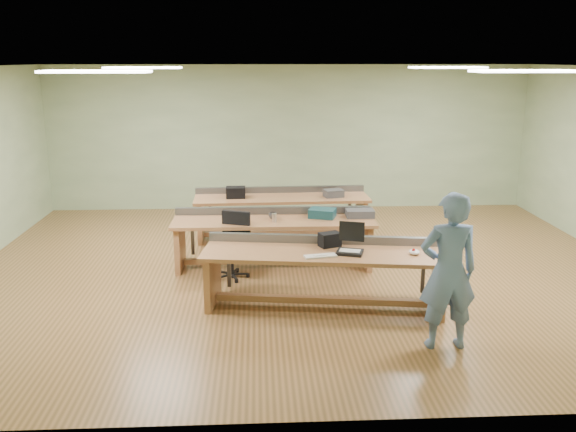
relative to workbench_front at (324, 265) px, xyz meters
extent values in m
plane|color=#8D5F35|center=(-0.16, 1.41, -0.56)|extent=(10.00, 10.00, 0.00)
plane|color=silver|center=(-0.16, 1.41, 2.44)|extent=(10.00, 10.00, 0.00)
cube|color=#A3B88B|center=(-0.16, 5.41, 0.94)|extent=(10.00, 0.04, 3.00)
cube|color=#A3B88B|center=(-0.16, -2.59, 0.94)|extent=(10.00, 0.04, 3.00)
cube|color=white|center=(-2.66, -0.09, 2.41)|extent=(1.20, 0.50, 0.03)
cube|color=white|center=(-2.66, 2.91, 2.41)|extent=(1.20, 0.50, 0.03)
cube|color=white|center=(2.34, -0.09, 2.41)|extent=(1.20, 0.50, 0.03)
cube|color=white|center=(2.34, 2.91, 2.41)|extent=(1.20, 0.50, 0.03)
cube|color=#A47145|center=(-0.01, -0.04, 0.16)|extent=(3.17, 1.24, 0.05)
cube|color=#A47145|center=(-1.44, 0.16, -0.21)|extent=(0.18, 0.73, 0.70)
cube|color=#A47145|center=(1.43, -0.24, -0.21)|extent=(0.18, 0.73, 0.70)
cube|color=#A47145|center=(-0.01, -0.04, -0.46)|extent=(2.78, 0.48, 0.08)
cube|color=#56585E|center=(0.05, 0.33, 0.24)|extent=(3.07, 0.50, 0.11)
cube|color=#A47145|center=(-0.60, 1.57, 0.16)|extent=(3.06, 0.85, 0.05)
cube|color=#A47145|center=(-2.03, 1.59, -0.21)|extent=(0.09, 0.72, 0.70)
cube|color=#A47145|center=(0.83, 1.56, -0.21)|extent=(0.09, 0.72, 0.70)
cube|color=#A47145|center=(-0.60, 1.57, -0.46)|extent=(2.75, 0.13, 0.08)
cube|color=#56585E|center=(-0.60, 1.94, 0.24)|extent=(3.05, 0.12, 0.11)
cube|color=#A47145|center=(-0.41, 3.14, 0.16)|extent=(3.09, 0.91, 0.05)
cube|color=#A47145|center=(-1.85, 3.10, -0.21)|extent=(0.10, 0.72, 0.70)
cube|color=#A47145|center=(1.02, 3.18, -0.21)|extent=(0.10, 0.72, 0.70)
cube|color=#A47145|center=(-0.41, 3.14, -0.46)|extent=(2.77, 0.18, 0.08)
cube|color=#56585E|center=(-0.42, 3.51, 0.24)|extent=(3.07, 0.17, 0.11)
imported|color=slate|center=(1.21, -1.20, 0.32)|extent=(0.66, 0.44, 1.77)
cube|color=black|center=(0.30, -0.12, 0.21)|extent=(0.38, 0.35, 0.04)
cube|color=black|center=(0.34, 0.00, 0.44)|extent=(0.31, 0.11, 0.25)
cube|color=beige|center=(-0.08, -0.24, 0.20)|extent=(0.42, 0.21, 0.02)
ellipsoid|color=white|center=(1.10, -0.20, 0.22)|extent=(0.16, 0.18, 0.07)
cube|color=black|center=(0.09, 0.19, 0.28)|extent=(0.31, 0.26, 0.18)
cylinder|color=black|center=(-1.23, 1.12, -0.33)|extent=(0.06, 0.06, 0.47)
cube|color=black|center=(-1.23, 1.12, -0.07)|extent=(0.57, 0.57, 0.06)
cube|color=black|center=(-1.16, 1.33, 0.19)|extent=(0.42, 0.19, 0.41)
cylinder|color=black|center=(-1.23, 1.12, -0.53)|extent=(0.66, 0.66, 0.06)
cube|color=#143B43|center=(0.15, 1.68, 0.26)|extent=(0.46, 0.40, 0.14)
cube|color=#38383A|center=(0.73, 1.68, 0.25)|extent=(0.42, 0.27, 0.12)
imported|color=#38383A|center=(-0.61, 1.64, 0.24)|extent=(0.16, 0.16, 0.09)
cylinder|color=silver|center=(-0.59, 1.44, 0.25)|extent=(0.08, 0.08, 0.13)
cube|color=black|center=(-1.22, 3.12, 0.28)|extent=(0.34, 0.25, 0.19)
cube|color=#38383A|center=(0.50, 3.09, 0.25)|extent=(0.37, 0.30, 0.13)
camera|label=1|loc=(-0.84, -7.33, 2.55)|focal=38.00mm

